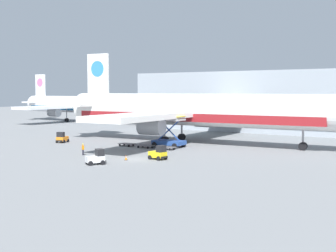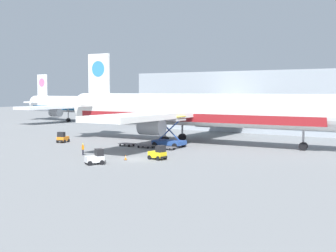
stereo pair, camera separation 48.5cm
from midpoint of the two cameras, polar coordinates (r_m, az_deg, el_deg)
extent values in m
plane|color=slate|center=(64.91, -3.93, -4.10)|extent=(400.00, 400.00, 0.00)
cube|color=#9EA8B2|center=(109.67, 18.53, 2.78)|extent=(90.00, 18.00, 14.00)
cube|color=slate|center=(101.09, 17.06, 0.91)|extent=(88.20, 0.20, 4.90)
cylinder|color=white|center=(84.56, 3.33, 2.00)|extent=(52.27, 9.14, 5.80)
cube|color=maroon|center=(84.62, 3.33, 1.12)|extent=(48.11, 8.75, 1.45)
cone|color=white|center=(99.30, -10.10, 2.28)|extent=(6.72, 5.91, 5.51)
cube|color=white|center=(96.63, -8.28, 6.34)|extent=(5.22, 0.77, 8.00)
cylinder|color=#3384CC|center=(96.67, -8.28, 6.91)|extent=(3.23, 0.76, 3.20)
cube|color=white|center=(97.26, -8.71, 2.60)|extent=(4.43, 13.20, 0.50)
cube|color=white|center=(85.83, 1.79, 1.55)|extent=(11.08, 48.42, 0.90)
cylinder|color=#9EA0A5|center=(77.30, -1.85, -0.08)|extent=(4.37, 3.06, 2.80)
cylinder|color=#9EA0A5|center=(94.85, 4.75, 0.71)|extent=(4.37, 3.06, 2.80)
cylinder|color=#9EA0A5|center=(77.66, 16.36, -0.92)|extent=(0.36, 0.36, 4.00)
cylinder|color=black|center=(77.86, 16.33, -2.39)|extent=(1.36, 0.98, 1.30)
cylinder|color=#9EA0A5|center=(84.02, -0.21, -0.36)|extent=(0.36, 0.36, 4.00)
cylinder|color=black|center=(84.21, -0.20, -1.72)|extent=(1.36, 0.98, 1.30)
cylinder|color=#9EA0A5|center=(89.54, 1.91, -0.08)|extent=(0.36, 0.36, 4.00)
cylinder|color=black|center=(89.72, 1.91, -1.35)|extent=(1.36, 0.98, 1.30)
cylinder|color=white|center=(146.07, -10.21, 2.60)|extent=(45.80, 6.35, 5.09)
cube|color=#1E669E|center=(146.10, -10.21, 2.16)|extent=(42.14, 6.15, 1.27)
sphere|color=white|center=(130.49, -3.27, 2.47)|extent=(4.99, 4.99, 4.99)
cone|color=white|center=(163.35, -15.76, 2.68)|extent=(5.74, 4.99, 4.84)
cube|color=white|center=(160.46, -14.99, 4.84)|extent=(4.58, 0.51, 7.03)
cylinder|color=pink|center=(160.47, -15.00, 5.14)|extent=(2.82, 0.56, 2.81)
cube|color=white|center=(161.20, -15.16, 2.86)|extent=(3.48, 11.50, 0.44)
cube|color=white|center=(147.75, -10.82, 2.37)|extent=(8.19, 42.34, 0.79)
cylinder|color=#9EA0A5|center=(141.92, -13.43, 1.61)|extent=(3.76, 2.56, 2.46)
cylinder|color=#9EA0A5|center=(153.98, -8.40, 1.88)|extent=(3.76, 2.56, 2.46)
cylinder|color=#9EA0A5|center=(134.17, -5.07, 1.22)|extent=(0.32, 0.32, 3.51)
cylinder|color=black|center=(134.27, -5.07, 0.47)|extent=(1.16, 0.82, 1.14)
cylinder|color=#9EA0A5|center=(146.96, -11.98, 1.41)|extent=(0.32, 0.32, 3.51)
cylinder|color=black|center=(147.05, -11.96, 0.72)|extent=(1.16, 0.82, 1.14)
cylinder|color=#9EA0A5|center=(150.76, -10.38, 1.50)|extent=(0.32, 0.32, 3.51)
cylinder|color=black|center=(150.86, -10.38, 0.83)|extent=(1.16, 0.82, 1.14)
cube|color=#284C99|center=(78.94, 0.32, -2.01)|extent=(5.38, 3.33, 0.70)
cube|color=#B2B2B7|center=(78.61, 0.32, 0.80)|extent=(5.11, 3.16, 0.30)
cube|color=yellow|center=(78.58, 0.32, 1.20)|extent=(5.11, 3.16, 0.08)
cube|color=#284C99|center=(78.74, 0.32, -0.48)|extent=(4.27, 0.43, 3.66)
cube|color=#284C99|center=(78.74, 0.32, -0.48)|extent=(4.27, 0.43, 3.66)
cylinder|color=black|center=(79.32, 2.08, -2.24)|extent=(0.92, 0.42, 0.90)
cylinder|color=black|center=(76.72, 1.00, -2.46)|extent=(0.92, 0.42, 0.90)
cylinder|color=black|center=(81.26, -0.33, -2.08)|extent=(0.92, 0.42, 0.90)
cylinder|color=black|center=(78.72, -1.46, -2.29)|extent=(0.92, 0.42, 0.90)
cube|color=yellow|center=(64.78, -1.11, -3.49)|extent=(2.45, 1.66, 0.80)
cube|color=black|center=(64.23, -0.68, -2.79)|extent=(1.04, 1.34, 0.90)
cube|color=black|center=(64.00, -0.29, -3.83)|extent=(0.30, 1.27, 0.24)
cylinder|color=black|center=(64.82, -0.16, -3.84)|extent=(0.62, 0.31, 0.60)
cylinder|color=black|center=(63.78, -1.00, -3.97)|extent=(0.62, 0.31, 0.60)
cylinder|color=black|center=(65.88, -1.22, -3.71)|extent=(0.62, 0.31, 0.60)
cylinder|color=black|center=(64.86, -2.05, -3.84)|extent=(0.62, 0.31, 0.60)
cube|color=orange|center=(88.19, -12.52, -1.52)|extent=(2.07, 2.63, 0.80)
cube|color=black|center=(87.54, -12.73, -1.01)|extent=(1.47, 1.25, 0.90)
cube|color=black|center=(87.15, -12.90, -1.78)|extent=(1.24, 0.56, 0.24)
cylinder|color=black|center=(87.20, -12.36, -1.85)|extent=(0.42, 0.65, 0.60)
cylinder|color=black|center=(87.86, -13.17, -1.81)|extent=(0.42, 0.65, 0.60)
cylinder|color=black|center=(88.62, -11.87, -1.74)|extent=(0.42, 0.65, 0.60)
cylinder|color=black|center=(89.27, -12.67, -1.71)|extent=(0.42, 0.65, 0.60)
cube|color=silver|center=(61.11, -8.74, -4.01)|extent=(2.36, 2.69, 0.80)
cube|color=black|center=(61.19, -8.17, -3.19)|extent=(1.52, 1.40, 0.90)
cube|color=black|center=(61.52, -7.64, -4.20)|extent=(1.17, 0.76, 0.24)
cylinder|color=black|center=(62.07, -8.22, -4.24)|extent=(0.51, 0.64, 0.60)
cylinder|color=black|center=(60.75, -7.82, -4.43)|extent=(0.51, 0.64, 0.60)
cylinder|color=black|center=(61.61, -9.65, -4.33)|extent=(0.51, 0.64, 0.60)
cylinder|color=black|center=(60.28, -9.28, -4.51)|extent=(0.51, 0.64, 0.60)
cube|color=#56565B|center=(80.80, -4.87, -2.15)|extent=(2.83, 1.57, 0.12)
cube|color=#56565B|center=(79.68, -3.82, -2.24)|extent=(0.90, 0.10, 0.08)
cylinder|color=black|center=(80.74, -4.04, -2.33)|extent=(0.36, 0.15, 0.36)
cylinder|color=black|center=(79.73, -4.60, -2.41)|extent=(0.36, 0.15, 0.36)
cylinder|color=black|center=(81.93, -5.13, -2.24)|extent=(0.36, 0.15, 0.36)
cylinder|color=black|center=(80.94, -5.70, -2.32)|extent=(0.36, 0.15, 0.36)
cube|color=#56565B|center=(77.96, -2.59, -2.38)|extent=(2.83, 1.57, 0.12)
cube|color=#56565B|center=(76.90, -1.47, -2.47)|extent=(0.90, 0.10, 0.08)
cylinder|color=black|center=(77.94, -1.73, -2.56)|extent=(0.36, 0.15, 0.36)
cylinder|color=black|center=(76.91, -2.28, -2.65)|extent=(0.36, 0.15, 0.36)
cylinder|color=black|center=(79.08, -2.90, -2.46)|extent=(0.36, 0.15, 0.36)
cylinder|color=black|center=(78.06, -3.45, -2.55)|extent=(0.36, 0.15, 0.36)
cube|color=#56565B|center=(75.52, 0.03, -2.59)|extent=(2.83, 1.57, 0.12)
cube|color=#56565B|center=(74.53, 1.22, -2.68)|extent=(0.90, 0.10, 0.08)
cylinder|color=black|center=(75.55, 0.92, -2.77)|extent=(0.36, 0.15, 0.36)
cylinder|color=black|center=(74.49, 0.39, -2.87)|extent=(0.36, 0.15, 0.36)
cylinder|color=black|center=(76.61, -0.32, -2.67)|extent=(0.36, 0.15, 0.36)
cylinder|color=black|center=(75.56, -0.86, -2.77)|extent=(0.36, 0.15, 0.36)
cylinder|color=black|center=(70.13, -10.10, -3.19)|extent=(0.14, 0.14, 0.83)
cylinder|color=black|center=(70.31, -10.17, -3.17)|extent=(0.14, 0.14, 0.83)
cube|color=orange|center=(70.13, -10.14, -2.60)|extent=(0.41, 0.33, 0.62)
cylinder|color=orange|center=(69.91, -10.06, -2.59)|extent=(0.09, 0.09, 0.56)
cylinder|color=orange|center=(70.34, -10.22, -2.55)|extent=(0.09, 0.09, 0.56)
sphere|color=tan|center=(70.08, -10.15, -2.25)|extent=(0.22, 0.22, 0.22)
sphere|color=yellow|center=(70.07, -10.15, -2.20)|extent=(0.21, 0.21, 0.21)
cube|color=black|center=(64.53, -4.98, -4.14)|extent=(0.40, 0.40, 0.04)
cone|color=orange|center=(64.47, -4.99, -3.81)|extent=(0.32, 0.32, 0.71)
cylinder|color=white|center=(64.47, -4.99, -3.78)|extent=(0.19, 0.19, 0.10)
camera|label=1|loc=(0.24, -89.81, 0.01)|focal=50.00mm
camera|label=2|loc=(0.24, 90.19, -0.01)|focal=50.00mm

